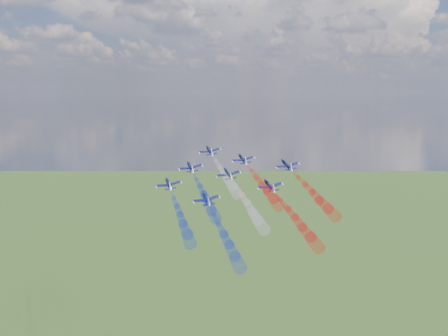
% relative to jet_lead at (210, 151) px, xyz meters
% --- Properties ---
extents(jet_lead, '(14.47, 15.25, 7.38)m').
position_rel_jet_lead_xyz_m(jet_lead, '(0.00, 0.00, 0.00)').
color(jet_lead, black).
extents(trail_lead, '(23.37, 30.86, 13.37)m').
position_rel_jet_lead_xyz_m(trail_lead, '(12.97, -17.83, -5.86)').
color(trail_lead, white).
extents(jet_inner_left, '(14.47, 15.25, 7.38)m').
position_rel_jet_lead_xyz_m(jet_inner_left, '(-0.96, -16.92, -4.47)').
color(jet_inner_left, black).
extents(trail_inner_left, '(23.37, 30.86, 13.37)m').
position_rel_jet_lead_xyz_m(trail_inner_left, '(12.01, -34.75, -10.33)').
color(trail_inner_left, '#1733C6').
extents(jet_inner_right, '(14.47, 15.25, 7.38)m').
position_rel_jet_lead_xyz_m(jet_inner_right, '(15.71, -3.88, -2.24)').
color(jet_inner_right, black).
extents(trail_inner_right, '(23.37, 30.86, 13.37)m').
position_rel_jet_lead_xyz_m(trail_inner_right, '(28.68, -21.71, -8.10)').
color(trail_inner_right, red).
extents(jet_outer_left, '(14.47, 15.25, 7.38)m').
position_rel_jet_lead_xyz_m(jet_outer_left, '(-3.19, -30.94, -8.65)').
color(jet_outer_left, black).
extents(trail_outer_left, '(23.37, 30.86, 13.37)m').
position_rel_jet_lead_xyz_m(trail_outer_left, '(9.77, -48.77, -14.51)').
color(trail_outer_left, '#1733C6').
extents(jet_center_third, '(14.47, 15.25, 7.38)m').
position_rel_jet_lead_xyz_m(jet_center_third, '(15.34, -19.78, -5.66)').
color(jet_center_third, black).
extents(trail_center_third, '(23.37, 30.86, 13.37)m').
position_rel_jet_lead_xyz_m(trail_center_third, '(28.31, -37.61, -11.52)').
color(trail_center_third, white).
extents(jet_outer_right, '(14.47, 15.25, 7.38)m').
position_rel_jet_lead_xyz_m(jet_outer_right, '(33.99, -6.04, -3.39)').
color(jet_outer_right, black).
extents(trail_outer_right, '(23.37, 30.86, 13.37)m').
position_rel_jet_lead_xyz_m(trail_outer_right, '(46.96, -23.87, -9.25)').
color(trail_outer_right, red).
extents(jet_rear_left, '(14.47, 15.25, 7.38)m').
position_rel_jet_lead_xyz_m(jet_rear_left, '(13.73, -36.68, -11.61)').
color(jet_rear_left, black).
extents(trail_rear_left, '(23.37, 30.86, 13.37)m').
position_rel_jet_lead_xyz_m(trail_rear_left, '(26.70, -54.51, -17.47)').
color(trail_rear_left, '#1733C6').
extents(jet_rear_right, '(14.47, 15.25, 7.38)m').
position_rel_jet_lead_xyz_m(jet_rear_right, '(31.80, -22.54, -8.42)').
color(jet_rear_right, black).
extents(trail_rear_right, '(23.37, 30.86, 13.37)m').
position_rel_jet_lead_xyz_m(trail_rear_right, '(44.77, -40.37, -14.28)').
color(trail_rear_right, red).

